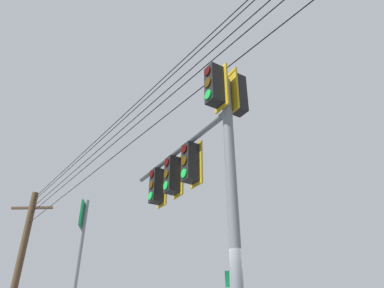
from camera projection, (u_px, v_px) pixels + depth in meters
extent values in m
cylinder|color=slate|center=(234.00, 219.00, 6.08)|extent=(0.20, 0.20, 6.00)
cylinder|color=slate|center=(177.00, 152.00, 8.66)|extent=(3.98, 1.19, 0.14)
cube|color=black|center=(214.00, 85.00, 7.27)|extent=(0.37, 0.37, 0.90)
cube|color=#B29319|center=(221.00, 88.00, 7.35)|extent=(0.44, 0.15, 1.04)
cylinder|color=#360503|center=(207.00, 71.00, 7.34)|extent=(0.20, 0.08, 0.20)
cylinder|color=#3C2703|center=(208.00, 83.00, 7.19)|extent=(0.20, 0.08, 0.20)
cylinder|color=green|center=(208.00, 95.00, 7.05)|extent=(0.20, 0.08, 0.20)
cube|color=black|center=(237.00, 95.00, 7.55)|extent=(0.37, 0.37, 0.90)
cube|color=#B29319|center=(231.00, 92.00, 7.47)|extent=(0.44, 0.15, 1.04)
cylinder|color=#360503|center=(243.00, 86.00, 7.77)|extent=(0.20, 0.08, 0.20)
cylinder|color=#3C2703|center=(243.00, 97.00, 7.62)|extent=(0.20, 0.08, 0.20)
cylinder|color=green|center=(244.00, 109.00, 7.48)|extent=(0.20, 0.08, 0.20)
cube|color=black|center=(190.00, 163.00, 7.93)|extent=(0.37, 0.37, 0.90)
cube|color=#B29319|center=(196.00, 164.00, 8.02)|extent=(0.43, 0.16, 1.04)
cylinder|color=#360503|center=(184.00, 149.00, 8.00)|extent=(0.20, 0.09, 0.20)
cylinder|color=#3C2703|center=(184.00, 161.00, 7.85)|extent=(0.20, 0.09, 0.20)
cylinder|color=green|center=(184.00, 173.00, 7.71)|extent=(0.20, 0.09, 0.20)
cube|color=black|center=(172.00, 175.00, 8.54)|extent=(0.36, 0.36, 0.90)
cube|color=#B29319|center=(178.00, 177.00, 8.62)|extent=(0.44, 0.15, 1.04)
cylinder|color=#360503|center=(167.00, 162.00, 8.61)|extent=(0.20, 0.08, 0.20)
cylinder|color=#3C2703|center=(166.00, 174.00, 8.47)|extent=(0.20, 0.08, 0.20)
cylinder|color=green|center=(166.00, 185.00, 8.32)|extent=(0.20, 0.08, 0.20)
cube|color=black|center=(157.00, 186.00, 9.15)|extent=(0.37, 0.37, 0.90)
cube|color=#B29319|center=(163.00, 187.00, 9.23)|extent=(0.43, 0.16, 1.04)
cylinder|color=#360503|center=(152.00, 174.00, 9.22)|extent=(0.20, 0.08, 0.20)
cylinder|color=#3C2703|center=(151.00, 185.00, 9.08)|extent=(0.20, 0.08, 0.20)
cylinder|color=green|center=(150.00, 196.00, 8.93)|extent=(0.20, 0.08, 0.20)
cylinder|color=#4C3823|center=(18.00, 272.00, 17.29)|extent=(0.34, 0.34, 8.14)
cube|color=#4C3823|center=(32.00, 208.00, 18.84)|extent=(0.84, 2.12, 0.12)
cube|color=#0C7238|center=(83.00, 215.00, 5.71)|extent=(0.39, 0.09, 0.41)
cube|color=white|center=(82.00, 215.00, 5.71)|extent=(0.32, 0.06, 0.35)
cube|color=#0C7238|center=(231.00, 279.00, 8.00)|extent=(0.08, 0.25, 0.35)
cube|color=white|center=(231.00, 279.00, 8.01)|extent=(0.05, 0.19, 0.29)
cylinder|color=black|center=(280.00, 26.00, 6.60)|extent=(31.60, 11.56, 0.35)
cylinder|color=black|center=(276.00, 6.00, 6.86)|extent=(31.60, 11.56, 0.35)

